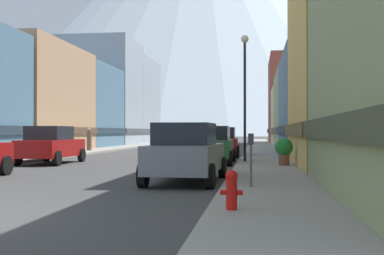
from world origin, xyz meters
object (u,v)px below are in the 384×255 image
Objects in this scene: potted_plant_0 at (284,149)px; car_right_2 at (222,142)px; pedestrian_0 at (89,140)px; car_right_1 at (212,145)px; car_left_1 at (51,145)px; fire_hydrant_near at (232,188)px; parking_meter_near at (251,152)px; car_right_0 at (186,152)px; streetlamp_right at (245,79)px.

car_right_2 is at bearing 108.60° from potted_plant_0.
pedestrian_0 is at bearing 152.84° from car_right_2.
pedestrian_0 is (-10.05, 11.76, 0.01)m from car_right_1.
fire_hydrant_near is at bearing -56.52° from car_left_1.
fire_hydrant_near is at bearing -83.68° from car_right_1.
car_left_1 is 7.65m from car_right_1.
fire_hydrant_near is 0.53× the size of parking_meter_near.
car_right_1 is (0.00, 8.84, 0.00)m from car_right_0.
potted_plant_0 is 19.76m from pedestrian_0.
car_left_1 is 1.00× the size of car_right_2.
car_right_1 is 6.25× the size of fire_hydrant_near.
car_right_0 is 15.44m from car_right_2.
parking_meter_near is (1.95, -17.79, 0.11)m from car_right_2.
car_right_2 is at bearing 94.39° from fire_hydrant_near.
streetlamp_right reaches higher than car_right_2.
car_right_1 is at bearing 6.85° from car_left_1.
pedestrian_0 is at bearing 100.95° from car_left_1.
car_right_0 is 8.84m from car_right_1.
car_right_2 is 7.72m from streetlamp_right.
potted_plant_0 is 0.67× the size of pedestrian_0.
streetlamp_right is (11.60, -12.06, 3.08)m from pedestrian_0.
parking_meter_near is (0.30, 3.70, 0.49)m from fire_hydrant_near.
car_right_0 is (7.60, -7.93, 0.00)m from car_left_1.
car_left_1 is 0.99× the size of car_right_0.
parking_meter_near is (1.95, -11.19, 0.11)m from car_right_1.
streetlamp_right reaches higher than pedestrian_0.
streetlamp_right is (-0.10, 14.59, 3.46)m from fire_hydrant_near.
pedestrian_0 is at bearing 117.61° from parking_meter_near.
streetlamp_right reaches higher than car_left_1.
car_right_0 is at bearing -63.99° from pedestrian_0.
car_right_2 reaches higher than fire_hydrant_near.
car_right_2 is 4.02× the size of potted_plant_0.
streetlamp_right reaches higher than car_right_0.
car_left_1 and car_right_2 have the same top height.
pedestrian_0 reaches higher than fire_hydrant_near.
car_right_0 and car_right_1 have the same top height.
pedestrian_0 is at bearing 116.01° from car_right_0.
car_right_0 is 9.21m from streetlamp_right.
potted_plant_0 reaches higher than fire_hydrant_near.
pedestrian_0 reaches higher than car_right_1.
car_left_1 is 14.03m from parking_meter_near.
pedestrian_0 is (-11.70, 26.65, 0.38)m from fire_hydrant_near.
car_left_1 is 10.98m from car_right_0.
car_right_0 is 2.71× the size of pedestrian_0.
fire_hydrant_near is at bearing -89.61° from streetlamp_right.
streetlamp_right is (-0.40, 10.89, 2.97)m from parking_meter_near.
car_right_0 is at bearing 129.68° from parking_meter_near.
potted_plant_0 is (3.20, -2.91, -0.11)m from car_right_1.
car_right_0 is at bearing 105.26° from fire_hydrant_near.
streetlamp_right is at bearing -77.35° from car_right_2.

